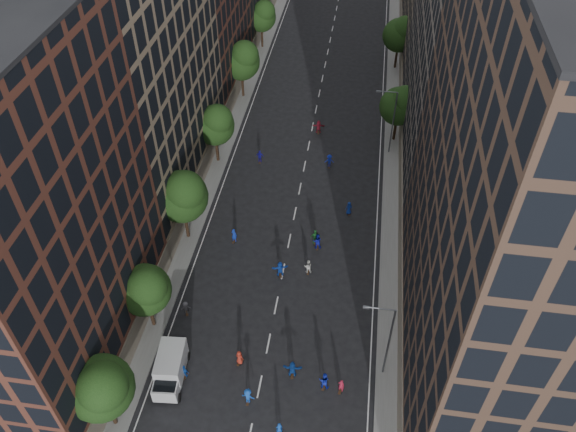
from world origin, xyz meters
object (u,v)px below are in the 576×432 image
(cargo_van, at_px, (170,369))
(skater_0, at_px, (171,371))
(skater_1, at_px, (279,429))
(skater_2, at_px, (324,381))
(streetlamp_far, at_px, (392,119))
(streetlamp_near, at_px, (387,338))

(cargo_van, height_order, skater_0, cargo_van)
(skater_0, bearing_deg, cargo_van, 134.80)
(skater_0, height_order, skater_1, skater_0)
(skater_2, bearing_deg, streetlamp_far, -90.79)
(streetlamp_near, relative_size, skater_0, 5.50)
(cargo_van, xyz_separation_m, skater_2, (13.35, 1.06, -0.47))
(streetlamp_near, relative_size, skater_1, 5.72)
(streetlamp_far, height_order, skater_2, streetlamp_far)
(streetlamp_far, relative_size, cargo_van, 1.73)
(skater_1, bearing_deg, cargo_van, -40.55)
(skater_0, bearing_deg, skater_2, -168.45)
(streetlamp_near, bearing_deg, skater_1, -139.04)
(streetlamp_near, xyz_separation_m, skater_0, (-18.26, -3.12, -4.34))
(streetlamp_far, distance_m, skater_0, 40.71)
(skater_1, distance_m, skater_2, 5.72)
(skater_1, bearing_deg, streetlamp_far, -121.89)
(skater_1, relative_size, skater_2, 0.84)
(skater_1, xyz_separation_m, skater_2, (3.17, 4.76, 0.16))
(streetlamp_far, bearing_deg, skater_2, -97.81)
(streetlamp_near, distance_m, skater_2, 6.77)
(skater_0, xyz_separation_m, skater_1, (10.27, -3.81, -0.03))
(streetlamp_far, bearing_deg, cargo_van, -116.64)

